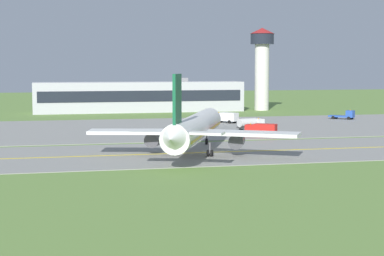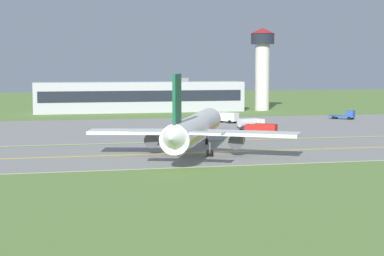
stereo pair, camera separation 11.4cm
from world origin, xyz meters
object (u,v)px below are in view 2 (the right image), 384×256
Objects in this scene: service_truck_catering at (346,115)px; service_truck_pushback at (226,117)px; service_truck_fuel at (261,129)px; service_truck_baggage at (251,123)px; control_tower at (262,61)px; airplane_lead at (194,129)px.

service_truck_catering is 32.91m from service_truck_pushback.
service_truck_catering is at bearing 44.65° from service_truck_fuel.
service_truck_baggage is 39.01m from service_truck_catering.
service_truck_pushback reaches higher than service_truck_catering.
service_truck_pushback is 0.24× the size of control_tower.
service_truck_baggage is (20.75, 35.12, -2.60)m from airplane_lead.
airplane_lead is 6.22× the size of service_truck_fuel.
service_truck_catering is 0.24× the size of control_tower.
service_truck_pushback is at bearing -119.34° from control_tower.
control_tower is (-9.03, 38.94, 14.17)m from service_truck_catering.
service_truck_baggage is 0.25× the size of control_tower.
service_truck_fuel is 1.01× the size of service_truck_catering.
service_truck_baggage is 1.06× the size of service_truck_catering.
service_truck_fuel is at bearing -99.43° from service_truck_baggage.
airplane_lead reaches higher than service_truck_pushback.
service_truck_baggage is 66.26m from control_tower.
service_truck_pushback is at bearing 68.86° from airplane_lead.
control_tower is at bearing 103.06° from service_truck_catering.
service_truck_pushback is at bearing -174.30° from service_truck_catering.
service_truck_catering is at bearing 33.31° from service_truck_baggage.
service_truck_baggage reaches higher than service_truck_catering.
control_tower is (23.72, 42.21, 13.82)m from service_truck_pushback.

